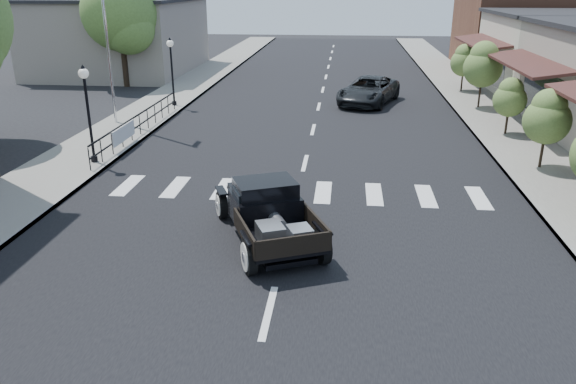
# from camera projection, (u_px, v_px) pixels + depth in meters

# --- Properties ---
(ground) EXTENTS (120.00, 120.00, 0.00)m
(ground) POSITION_uv_depth(u_px,v_px,m) (284.00, 248.00, 14.12)
(ground) COLOR black
(ground) RESTS_ON ground
(road) EXTENTS (14.00, 80.00, 0.02)m
(road) POSITION_uv_depth(u_px,v_px,m) (317.00, 115.00, 28.09)
(road) COLOR black
(road) RESTS_ON ground
(road_markings) EXTENTS (12.00, 60.00, 0.06)m
(road_markings) POSITION_uv_depth(u_px,v_px,m) (310.00, 142.00, 23.44)
(road_markings) COLOR silver
(road_markings) RESTS_ON ground
(sidewalk_left) EXTENTS (3.00, 80.00, 0.15)m
(sidewalk_left) POSITION_uv_depth(u_px,v_px,m) (152.00, 110.00, 28.88)
(sidewalk_left) COLOR gray
(sidewalk_left) RESTS_ON ground
(sidewalk_right) EXTENTS (3.00, 80.00, 0.15)m
(sidewalk_right) POSITION_uv_depth(u_px,v_px,m) (491.00, 118.00, 27.26)
(sidewalk_right) COLOR gray
(sidewalk_right) RESTS_ON ground
(low_building_left) EXTENTS (10.00, 12.00, 5.00)m
(low_building_left) POSITION_uv_depth(u_px,v_px,m) (121.00, 37.00, 40.75)
(low_building_left) COLOR gray
(low_building_left) RESTS_ON ground
(far_building_right) EXTENTS (11.00, 10.00, 7.00)m
(far_building_right) POSITION_uv_depth(u_px,v_px,m) (541.00, 22.00, 41.21)
(far_building_right) COLOR brown
(far_building_right) RESTS_ON ground
(railing) EXTENTS (0.08, 10.00, 1.00)m
(railing) POSITION_uv_depth(u_px,v_px,m) (140.00, 122.00, 23.90)
(railing) COLOR black
(railing) RESTS_ON sidewalk_left
(banner) EXTENTS (0.04, 2.20, 0.60)m
(banner) POSITION_uv_depth(u_px,v_px,m) (124.00, 139.00, 22.10)
(banner) COLOR silver
(banner) RESTS_ON sidewalk_left
(lamp_post_b) EXTENTS (0.36, 0.36, 3.47)m
(lamp_post_b) POSITION_uv_depth(u_px,v_px,m) (89.00, 114.00, 19.77)
(lamp_post_b) COLOR black
(lamp_post_b) RESTS_ON sidewalk_left
(lamp_post_c) EXTENTS (0.36, 0.36, 3.47)m
(lamp_post_c) POSITION_uv_depth(u_px,v_px,m) (172.00, 72.00, 29.08)
(lamp_post_c) COLOR black
(lamp_post_c) RESTS_ON sidewalk_left
(big_tree_far) EXTENTS (4.67, 4.67, 6.85)m
(big_tree_far) POSITION_uv_depth(u_px,v_px,m) (122.00, 31.00, 34.60)
(big_tree_far) COLOR #4D7030
(big_tree_far) RESTS_ON ground
(small_tree_b) EXTENTS (1.60, 1.60, 2.66)m
(small_tree_b) POSITION_uv_depth(u_px,v_px,m) (545.00, 130.00, 19.32)
(small_tree_b) COLOR #557134
(small_tree_b) RESTS_ON sidewalk_right
(small_tree_c) EXTENTS (1.39, 1.39, 2.31)m
(small_tree_c) POSITION_uv_depth(u_px,v_px,m) (509.00, 107.00, 23.73)
(small_tree_c) COLOR #557134
(small_tree_c) RESTS_ON sidewalk_right
(small_tree_d) EXTENTS (1.94, 1.94, 3.23)m
(small_tree_d) POSITION_uv_depth(u_px,v_px,m) (482.00, 76.00, 28.64)
(small_tree_d) COLOR #557134
(small_tree_d) RESTS_ON sidewalk_right
(small_tree_e) EXTENTS (1.57, 1.57, 2.61)m
(small_tree_e) POSITION_uv_depth(u_px,v_px,m) (463.00, 68.00, 33.22)
(small_tree_e) COLOR #557134
(small_tree_e) RESTS_ON sidewalk_right
(hotrod_pickup) EXTENTS (3.81, 5.09, 1.60)m
(hotrod_pickup) POSITION_uv_depth(u_px,v_px,m) (268.00, 211.00, 14.26)
(hotrod_pickup) COLOR black
(hotrod_pickup) RESTS_ON ground
(second_car) EXTENTS (3.90, 5.65, 1.43)m
(second_car) POSITION_uv_depth(u_px,v_px,m) (369.00, 91.00, 30.48)
(second_car) COLOR black
(second_car) RESTS_ON ground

